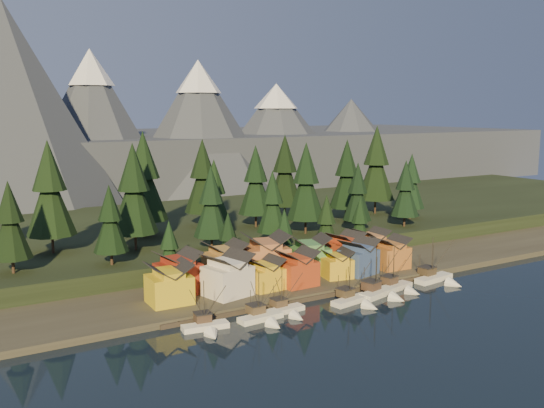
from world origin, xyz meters
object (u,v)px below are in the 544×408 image
boat_1 (264,312)px  boat_3 (356,295)px  boat_5 (399,282)px  boat_6 (438,273)px  house_back_1 (225,262)px  house_front_1 (227,273)px  boat_4 (382,287)px  house_front_0 (169,282)px  boat_0 (207,321)px  boat_2 (287,306)px  house_back_0 (178,272)px

boat_1 → boat_3: size_ratio=0.95×
boat_5 → boat_6: 13.69m
house_back_1 → house_front_1: bearing=-111.8°
boat_1 → house_back_1: (3.66, 25.46, 4.69)m
boat_4 → house_front_1: size_ratio=1.14×
boat_1 → house_front_0: bearing=124.6°
boat_3 → house_front_1: house_front_1 is taller
house_front_1 → house_front_0: bearing=160.7°
boat_3 → boat_4: (8.57, 0.94, 0.40)m
house_front_1 → house_back_1: house_back_1 is taller
house_front_0 → house_back_1: house_back_1 is taller
boat_1 → house_front_1: size_ratio=1.01×
boat_4 → house_front_0: (-46.37, 17.11, 3.79)m
boat_1 → boat_4: 32.38m
boat_0 → boat_5: boat_5 is taller
boat_5 → house_front_1: (-39.87, 13.70, 4.45)m
boat_2 → boat_3: 17.29m
boat_0 → boat_5: 51.86m
boat_4 → boat_6: (20.77, 2.27, -0.19)m
boat_0 → boat_2: boat_0 is taller
boat_2 → boat_4: boat_4 is taller
boat_2 → house_front_1: house_front_1 is taller
boat_1 → boat_0: bearing=170.1°
house_front_0 → house_back_0: 7.13m
boat_1 → boat_3: boat_3 is taller
boat_3 → house_back_1: house_back_1 is taller
boat_4 → house_front_1: bearing=140.0°
boat_5 → boat_3: bearing=179.3°
boat_1 → house_front_0: (-13.99, 17.38, 4.13)m
boat_4 → house_front_0: boat_4 is taller
boat_3 → house_front_0: size_ratio=1.29×
boat_4 → boat_6: boat_4 is taller
boat_5 → house_back_0: size_ratio=1.18×
boat_1 → house_front_1: house_front_1 is taller
house_front_1 → house_back_1: 10.41m
house_front_1 → boat_6: bearing=-26.9°
boat_1 → house_front_0: 22.69m
boat_6 → house_back_0: (-62.77, 20.45, 4.44)m
boat_1 → boat_3: (23.81, -0.67, -0.06)m
house_back_0 → house_back_1: size_ratio=0.98×
boat_4 → boat_5: boat_4 is taller
house_front_1 → house_back_0: 11.65m
boat_3 → boat_4: boat_4 is taller
boat_5 → boat_1: bearing=172.2°
boat_5 → boat_6: bearing=-9.4°
boat_1 → house_back_0: (-9.62, 22.99, 4.59)m
boat_2 → house_front_1: bearing=112.4°
boat_6 → house_front_1: size_ratio=1.16×
boat_6 → boat_2: bearing=173.1°
boat_1 → boat_3: bearing=-5.8°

